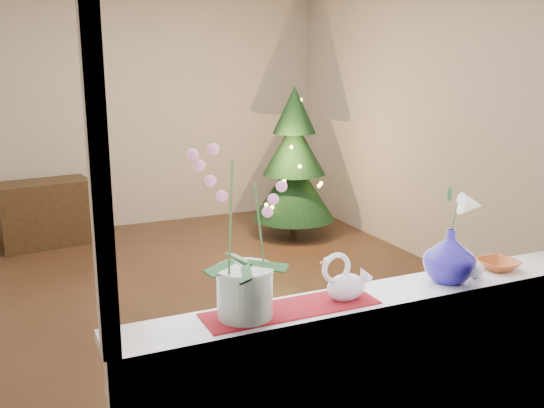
% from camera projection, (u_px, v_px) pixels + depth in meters
% --- Properties ---
extents(ground, '(5.00, 5.00, 0.00)m').
position_uv_depth(ground, '(201.00, 300.00, 4.80)').
color(ground, '#352215').
rests_on(ground, ground).
extents(wall_back, '(4.50, 0.10, 2.70)m').
position_uv_depth(wall_back, '(128.00, 106.00, 6.69)').
color(wall_back, '#BDB4A6').
rests_on(wall_back, ground).
extents(wall_front, '(4.50, 0.10, 2.70)m').
position_uv_depth(wall_front, '(398.00, 198.00, 2.27)').
color(wall_front, '#BDB4A6').
rests_on(wall_front, ground).
extents(wall_right, '(0.10, 5.00, 2.70)m').
position_uv_depth(wall_right, '(439.00, 118.00, 5.39)').
color(wall_right, '#BDB4A6').
rests_on(wall_right, ground).
extents(windowsill, '(2.20, 0.26, 0.04)m').
position_uv_depth(windowsill, '(374.00, 298.00, 2.49)').
color(windowsill, white).
rests_on(windowsill, window_apron).
extents(window_frame, '(2.22, 0.06, 1.60)m').
position_uv_depth(window_frame, '(398.00, 104.00, 2.21)').
color(window_frame, white).
rests_on(window_frame, windowsill).
extents(runner, '(0.70, 0.20, 0.01)m').
position_uv_depth(runner, '(291.00, 309.00, 2.33)').
color(runner, maroon).
rests_on(runner, windowsill).
extents(orchid_pot, '(0.25, 0.25, 0.66)m').
position_uv_depth(orchid_pot, '(244.00, 233.00, 2.18)').
color(orchid_pot, white).
rests_on(orchid_pot, windowsill).
extents(swan, '(0.23, 0.12, 0.19)m').
position_uv_depth(swan, '(346.00, 277.00, 2.40)').
color(swan, silver).
rests_on(swan, windowsill).
extents(blue_vase, '(0.26, 0.26, 0.27)m').
position_uv_depth(blue_vase, '(450.00, 252.00, 2.60)').
color(blue_vase, navy).
rests_on(blue_vase, windowsill).
extents(lily, '(0.15, 0.08, 0.20)m').
position_uv_depth(lily, '(454.00, 199.00, 2.54)').
color(lily, silver).
rests_on(lily, blue_vase).
extents(paperweight, '(0.09, 0.09, 0.07)m').
position_uv_depth(paperweight, '(476.00, 270.00, 2.66)').
color(paperweight, silver).
rests_on(paperweight, windowsill).
extents(amber_dish, '(0.16, 0.16, 0.04)m').
position_uv_depth(amber_dish, '(498.00, 265.00, 2.77)').
color(amber_dish, '#933E13').
rests_on(amber_dish, windowsill).
extents(xmas_tree, '(1.09, 1.09, 1.59)m').
position_uv_depth(xmas_tree, '(294.00, 162.00, 6.40)').
color(xmas_tree, black).
rests_on(xmas_tree, ground).
extents(side_table, '(0.93, 0.55, 0.66)m').
position_uv_depth(side_table, '(45.00, 213.00, 6.15)').
color(side_table, black).
rests_on(side_table, ground).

